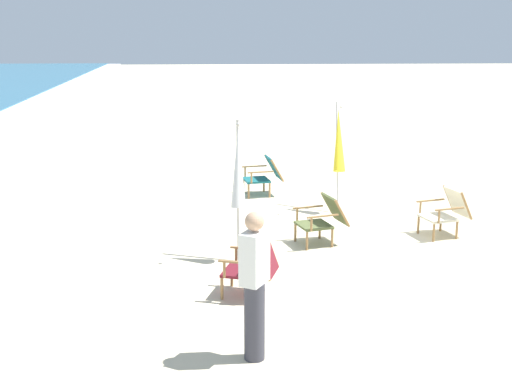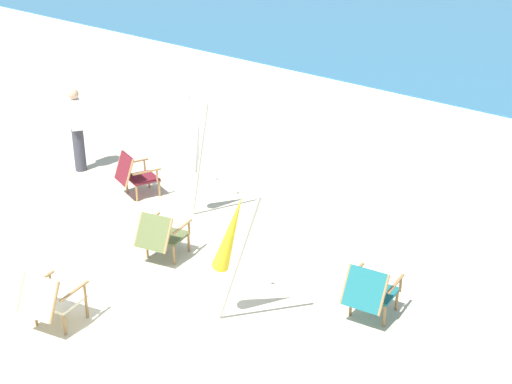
# 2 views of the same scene
# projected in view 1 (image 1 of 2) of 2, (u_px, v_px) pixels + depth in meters

# --- Properties ---
(ground_plane) EXTENTS (80.00, 80.00, 0.00)m
(ground_plane) POSITION_uv_depth(u_px,v_px,m) (357.00, 234.00, 11.92)
(ground_plane) COLOR beige
(beach_chair_far_center) EXTENTS (0.74, 0.81, 0.82)m
(beach_chair_far_center) POSITION_uv_depth(u_px,v_px,m) (254.00, 264.00, 9.22)
(beach_chair_far_center) COLOR maroon
(beach_chair_far_center) RESTS_ON ground
(beach_chair_back_right) EXTENTS (0.77, 0.90, 0.78)m
(beach_chair_back_right) POSITION_uv_depth(u_px,v_px,m) (324.00, 218.00, 11.32)
(beach_chair_back_right) COLOR #515B33
(beach_chair_back_right) RESTS_ON ground
(beach_chair_front_right) EXTENTS (0.75, 0.86, 0.80)m
(beach_chair_front_right) POSITION_uv_depth(u_px,v_px,m) (447.00, 211.00, 11.73)
(beach_chair_front_right) COLOR beige
(beach_chair_front_right) RESTS_ON ground
(beach_chair_front_left) EXTENTS (0.71, 0.85, 0.78)m
(beach_chair_front_left) POSITION_uv_depth(u_px,v_px,m) (264.00, 174.00, 14.35)
(beach_chair_front_left) COLOR #196066
(beach_chair_front_left) RESTS_ON ground
(umbrella_furled_white) EXTENTS (0.55, 0.22, 2.09)m
(umbrella_furled_white) POSITION_uv_depth(u_px,v_px,m) (238.00, 170.00, 10.40)
(umbrella_furled_white) COLOR #B7B2A8
(umbrella_furled_white) RESTS_ON ground
(umbrella_furled_yellow) EXTENTS (0.83, 0.25, 2.00)m
(umbrella_furled_yellow) POSITION_uv_depth(u_px,v_px,m) (339.00, 141.00, 13.04)
(umbrella_furled_yellow) COLOR #B7B2A8
(umbrella_furled_yellow) RESTS_ON ground
(person_near_chairs) EXTENTS (0.39, 0.34, 1.63)m
(person_near_chairs) POSITION_uv_depth(u_px,v_px,m) (254.00, 285.00, 7.41)
(person_near_chairs) COLOR #383842
(person_near_chairs) RESTS_ON ground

